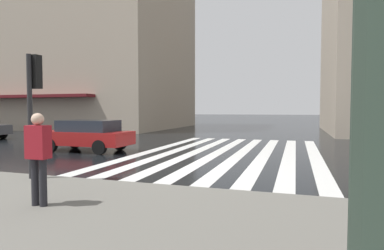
{
  "coord_description": "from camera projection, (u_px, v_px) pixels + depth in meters",
  "views": [
    {
      "loc": [
        -9.9,
        -3.5,
        1.9
      ],
      "look_at": [
        3.43,
        0.8,
        1.22
      ],
      "focal_mm": 30.21,
      "sensor_mm": 36.0,
      "label": 1
    }
  ],
  "objects": [
    {
      "name": "ground_plane",
      "position": [
        183.0,
        167.0,
        10.57
      ],
      "size": [
        220.0,
        220.0,
        0.0
      ],
      "primitive_type": "plane",
      "color": "black"
    },
    {
      "name": "zebra_crossing",
      "position": [
        230.0,
        153.0,
        14.14
      ],
      "size": [
        13.0,
        7.5,
        0.01
      ],
      "color": "silver",
      "rests_on": "ground_plane"
    },
    {
      "name": "haussmann_block_mid",
      "position": [
        64.0,
        45.0,
        35.36
      ],
      "size": [
        15.82,
        25.66,
        18.29
      ],
      "color": "tan",
      "rests_on": "ground_plane"
    },
    {
      "name": "traffic_signal_post",
      "position": [
        33.0,
        89.0,
        8.19
      ],
      "size": [
        0.44,
        0.3,
        3.13
      ],
      "color": "#232326",
      "rests_on": "sidewalk_pavement"
    },
    {
      "name": "car_red",
      "position": [
        87.0,
        135.0,
        14.6
      ],
      "size": [
        1.85,
        4.1,
        1.41
      ],
      "color": "maroon",
      "rests_on": "ground_plane"
    },
    {
      "name": "pedestrian_in_red_jacket",
      "position": [
        38.0,
        152.0,
        5.81
      ],
      "size": [
        0.24,
        0.4,
        1.68
      ],
      "color": "maroon",
      "rests_on": "sidewalk_pavement"
    }
  ]
}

